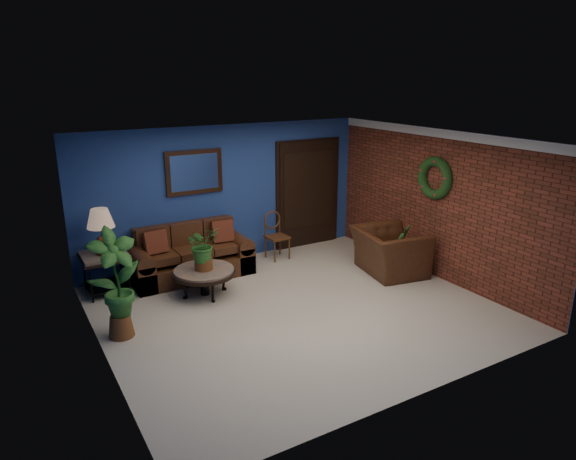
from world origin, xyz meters
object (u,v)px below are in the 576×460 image
end_table (105,263)px  armchair (389,251)px  coffee_table (204,273)px  table_lamp (101,226)px  side_chair (275,232)px  sofa (190,259)px

end_table → armchair: size_ratio=0.61×
coffee_table → table_lamp: bearing=146.7°
side_chair → coffee_table: bearing=-156.2°
table_lamp → side_chair: (3.11, 0.07, -0.61)m
sofa → end_table: sofa is taller
end_table → armchair: 4.73m
sofa → end_table: (-1.40, -0.03, 0.21)m
end_table → side_chair: (3.11, 0.07, -0.00)m
side_chair → armchair: bearing=-54.7°
sofa → table_lamp: size_ratio=2.91×
table_lamp → armchair: bearing=-19.8°
end_table → table_lamp: 0.60m
armchair → end_table: bearing=80.7°
end_table → sofa: bearing=1.1°
coffee_table → table_lamp: (-1.31, 0.86, 0.74)m
side_chair → armchair: side_chair is taller
side_chair → armchair: 2.15m
end_table → armchair: bearing=-19.8°
end_table → table_lamp: table_lamp is taller
sofa → side_chair: 1.72m
sofa → armchair: sofa is taller
sofa → coffee_table: (-0.08, -0.89, 0.07)m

